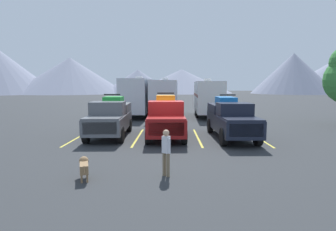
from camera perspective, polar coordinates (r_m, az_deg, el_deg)
name	(u,v)px	position (r m, az deg, el deg)	size (l,w,h in m)	color
ground_plane	(168,140)	(15.35, -0.10, -5.29)	(240.00, 240.00, 0.00)	#2D3033
pickup_truck_a	(110,117)	(16.86, -12.09, -0.30)	(2.30, 5.30, 2.56)	#595B60
pickup_truck_b	(166,117)	(16.22, -0.47, -0.31)	(2.35, 5.36, 2.66)	maroon
pickup_truck_c	(231,118)	(16.41, 13.08, -0.50)	(2.22, 5.82, 2.55)	black
lot_stripe_a	(79,137)	(17.21, -18.28, -4.31)	(0.12, 5.50, 0.01)	gold
lot_stripe_b	(138,137)	(16.40, -6.33, -4.55)	(0.12, 5.50, 0.01)	gold
lot_stripe_c	(198,137)	(16.35, 6.26, -4.58)	(0.12, 5.50, 0.01)	gold
lot_stripe_d	(257,137)	(17.07, 18.35, -4.41)	(0.12, 5.50, 0.01)	gold
camper_trailer_a	(138,95)	(26.83, -6.43, 4.28)	(2.67, 8.57, 3.98)	silver
camper_trailer_b	(165,96)	(26.34, -0.71, 4.10)	(2.65, 8.70, 3.82)	silver
camper_trailer_c	(208,97)	(26.64, 8.48, 3.97)	(2.66, 8.21, 3.74)	white
person_a	(166,150)	(9.32, -0.41, -7.21)	(0.31, 0.30, 1.63)	#726047
dog	(84,166)	(9.63, -17.33, -10.07)	(0.53, 1.01, 0.70)	olive
mountain_ridge	(153,75)	(96.06, -3.27, 8.64)	(159.68, 49.97, 16.53)	gray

